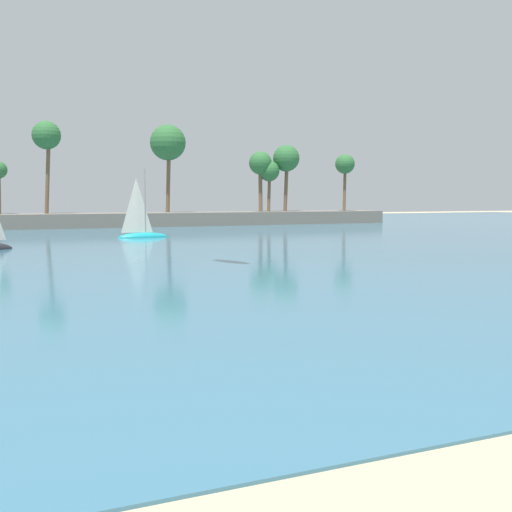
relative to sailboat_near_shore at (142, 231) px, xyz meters
name	(u,v)px	position (x,y,z in m)	size (l,w,h in m)	color
sea	(52,236)	(-7.50, 6.22, -0.65)	(220.00, 110.05, 0.06)	#386B84
palm_headland	(26,192)	(-9.31, 21.33, 3.72)	(93.28, 6.34, 13.58)	slate
sailboat_near_shore	(142,231)	(0.00, 0.00, 0.00)	(4.85, 1.82, 6.87)	teal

